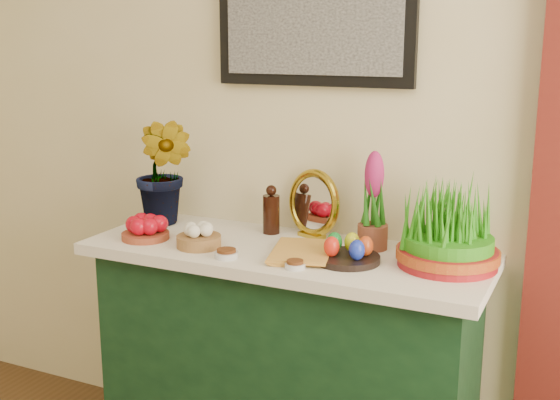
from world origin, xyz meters
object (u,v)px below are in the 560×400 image
object	(u,v)px
book	(273,249)
wheatgrass_sabzeh	(449,231)
sideboard	(286,371)
mirror	(314,204)
hyacinth_green	(164,154)

from	to	relation	value
book	wheatgrass_sabzeh	size ratio (longest dim) A/B	0.80
sideboard	mirror	distance (m)	0.61
sideboard	book	bearing A→B (deg)	-95.18
book	mirror	bearing A→B (deg)	67.37
hyacinth_green	book	world-z (taller)	hyacinth_green
sideboard	mirror	xyz separation A→B (m)	(0.03, 0.17, 0.59)
mirror	book	world-z (taller)	mirror
sideboard	mirror	size ratio (longest dim) A/B	5.19
book	sideboard	bearing A→B (deg)	70.04
wheatgrass_sabzeh	book	bearing A→B (deg)	-167.00
hyacinth_green	wheatgrass_sabzeh	size ratio (longest dim) A/B	1.69
sideboard	hyacinth_green	size ratio (longest dim) A/B	2.36
sideboard	hyacinth_green	distance (m)	0.93
sideboard	hyacinth_green	xyz separation A→B (m)	(-0.56, 0.09, 0.74)
sideboard	hyacinth_green	bearing A→B (deg)	171.11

